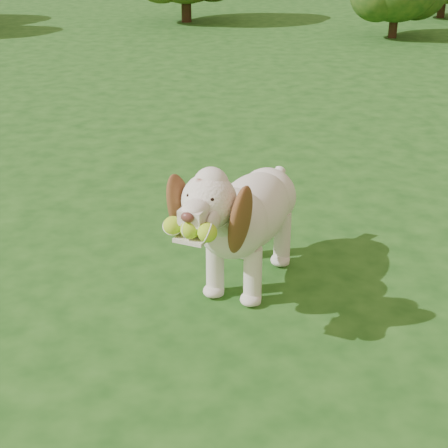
{
  "coord_description": "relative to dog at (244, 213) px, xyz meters",
  "views": [
    {
      "loc": [
        0.02,
        -3.49,
        1.97
      ],
      "look_at": [
        0.07,
        -0.4,
        0.5
      ],
      "focal_mm": 55.0,
      "sensor_mm": 36.0,
      "label": 1
    }
  ],
  "objects": [
    {
      "name": "dog",
      "position": [
        0.0,
        0.0,
        0.0
      ],
      "size": [
        0.81,
        1.25,
        0.85
      ],
      "rotation": [
        0.0,
        0.0,
        -0.43
      ],
      "color": "silver",
      "rests_on": "ground"
    },
    {
      "name": "ground",
      "position": [
        -0.18,
        0.16,
        -0.45
      ],
      "size": [
        80.0,
        80.0,
        0.0
      ],
      "primitive_type": "plane",
      "color": "#164212",
      "rests_on": "ground"
    }
  ]
}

